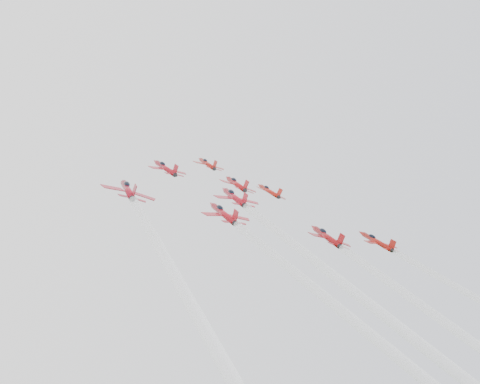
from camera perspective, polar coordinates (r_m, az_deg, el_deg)
jet_lead at (r=178.37m, az=-2.82°, el=2.43°), size 9.17×11.28×8.62m
jet_row2_left at (r=154.44m, az=-6.37°, el=2.06°), size 9.59×11.80×9.01m
jet_row2_center at (r=160.88m, az=-0.33°, el=0.71°), size 10.01×12.31×9.40m
jet_row2_right at (r=165.10m, az=2.51°, el=0.09°), size 8.70×10.70×8.17m
jet_center at (r=101.83m, az=10.48°, el=-8.72°), size 10.49×92.35×69.53m
jet_rear_farleft at (r=77.71m, az=-0.83°, el=-10.16°), size 10.34×90.95×68.47m
jet_rear_left at (r=86.40m, az=10.28°, el=-11.60°), size 9.78×86.06×64.79m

